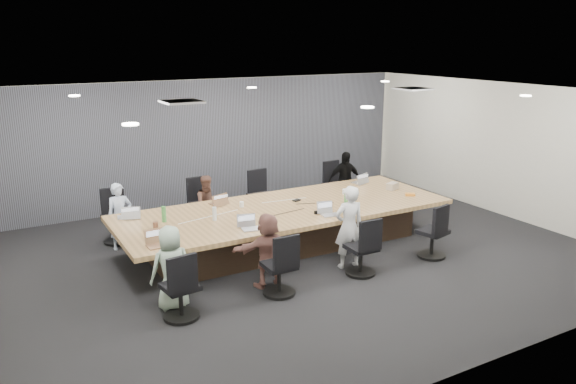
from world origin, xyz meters
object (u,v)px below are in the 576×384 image
chair_0 (116,222)px  snack_packet (410,194)px  laptop_0 (127,217)px  person_6 (349,227)px  chair_6 (361,252)px  person_5 (268,250)px  conference_table (285,225)px  laptop_3 (360,182)px  laptop_6 (330,215)px  mug_brown (156,225)px  canvas_bag (392,186)px  bottle_clear (215,214)px  person_4 (171,268)px  chair_2 (261,199)px  chair_7 (432,236)px  person_1 (208,205)px  bottle_green_left (164,214)px  person_3 (345,181)px  laptop_1 (219,203)px  chair_5 (279,270)px  person_0 (120,216)px  stapler (318,212)px  laptop_4 (159,246)px  laptop_5 (252,229)px  bottle_green_right (346,198)px  chair_3 (335,189)px  chair_1 (202,208)px

chair_0 → snack_packet: chair_0 is taller
laptop_0 → person_6: (3.06, -2.15, -0.05)m
chair_6 → person_5: 1.54m
conference_table → laptop_3: 2.40m
laptop_3 → snack_packet: 1.31m
laptop_6 → mug_brown: (-2.80, 0.82, 0.04)m
laptop_3 → canvas_bag: size_ratio=1.31×
bottle_clear → snack_packet: bottle_clear is taller
laptop_0 → person_4: (0.07, -2.15, -0.15)m
person_5 → canvas_bag: 3.80m
conference_table → chair_2: size_ratio=7.34×
canvas_bag → chair_7: bearing=-106.8°
chair_6 → person_1: size_ratio=0.66×
person_6 → laptop_6: bearing=-80.8°
chair_7 → conference_table: bearing=125.7°
chair_2 → person_4: size_ratio=0.68×
chair_0 → bottle_green_left: bottle_green_left is taller
person_3 → bottle_green_left: (-4.38, -1.09, 0.22)m
chair_0 → laptop_1: (1.68, -0.90, 0.35)m
conference_table → chair_5: size_ratio=7.92×
chair_0 → person_0: size_ratio=0.66×
person_3 → person_6: (-1.80, -2.70, 0.04)m
chair_7 → person_1: 4.21m
laptop_1 → person_0: bearing=-30.9°
chair_6 → laptop_3: (1.80, 2.50, 0.37)m
mug_brown → stapler: mug_brown is taller
person_0 → laptop_4: bearing=-88.0°
laptop_6 → canvas_bag: size_ratio=1.14×
laptop_3 → laptop_5: (-3.29, -1.60, 0.00)m
laptop_0 → stapler: (2.94, -1.41, 0.02)m
laptop_0 → laptop_4: same height
person_3 → bottle_green_right: (-1.17, -1.71, 0.21)m
chair_3 → laptop_3: chair_3 is taller
person_5 → bottle_clear: bearing=-73.4°
bottle_green_right → chair_0: bearing=150.9°
bottle_green_left → mug_brown: size_ratio=2.55×
laptop_6 → bottle_clear: (-1.83, 0.72, 0.11)m
chair_7 → snack_packet: size_ratio=4.19×
chair_3 → laptop_1: (-3.18, -0.90, 0.35)m
person_1 → snack_packet: (3.43, -1.84, 0.18)m
person_1 → chair_5: bearing=-92.1°
stapler → chair_6: bearing=-82.0°
chair_2 → bottle_clear: bottle_clear is taller
chair_0 → chair_3: chair_0 is taller
person_3 → laptop_6: (-1.80, -2.15, 0.10)m
chair_1 → person_1: 0.39m
chair_5 → laptop_0: size_ratio=2.43×
chair_7 → person_1: bearing=120.3°
person_3 → laptop_4: bearing=-143.3°
laptop_4 → snack_packet: snack_packet is taller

